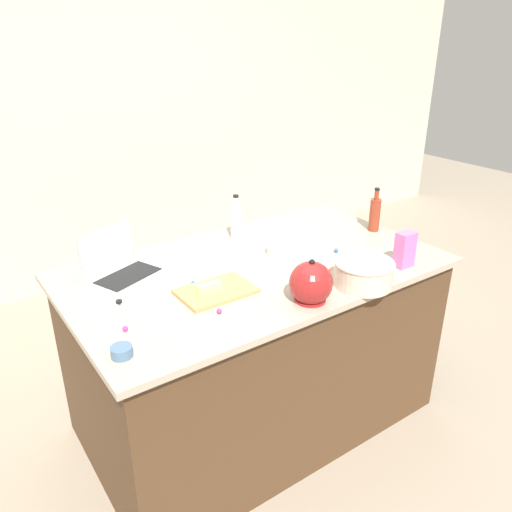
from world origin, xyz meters
The scene contains 18 objects.
ground_plane centered at (0.00, 0.00, 0.00)m, with size 12.00×12.00×0.00m, color gray.
wall_back centered at (0.00, 2.16, 1.30)m, with size 8.00×0.10×2.60m, color beige.
island_counter centered at (0.00, 0.00, 0.45)m, with size 1.76×1.03×0.90m.
laptop centered at (-0.57, 0.25, 0.95)m, with size 0.37×0.33×0.22m.
mixing_bowl_large centered at (0.27, -0.43, 0.96)m, with size 0.26×0.26×0.11m.
bottle_vinegar centered at (0.11, 0.34, 1.00)m, with size 0.06×0.06×0.24m.
bottle_soy centered at (0.80, 0.01, 1.00)m, with size 0.06×0.06×0.24m.
kettle centered at (-0.01, -0.40, 0.98)m, with size 0.21×0.18×0.20m.
cutting_board centered at (-0.30, -0.13, 0.91)m, with size 0.31×0.21×0.02m, color tan.
butter_stick_left centered at (-0.33, -0.13, 0.94)m, with size 0.11×0.04×0.04m, color #F4E58C.
ramekin_small centered at (0.16, 0.06, 0.92)m, with size 0.09×0.09×0.05m, color beige.
ramekin_medium centered at (-0.79, -0.33, 0.92)m, with size 0.08×0.08×0.04m, color slate.
kitchen_timer centered at (-0.70, -0.09, 0.94)m, with size 0.07×0.07×0.08m.
candy_bag centered at (0.57, -0.40, 0.99)m, with size 0.09×0.06×0.17m, color pink.
candy_0 centered at (-0.72, -0.19, 0.91)m, with size 0.02×0.02×0.02m, color #CC3399.
candy_1 centered at (-0.34, 0.00, 0.91)m, with size 0.02×0.02×0.02m, color blue.
candy_2 centered at (0.42, -0.10, 0.91)m, with size 0.02×0.02×0.02m, color blue.
candy_3 centered at (-0.37, -0.28, 0.91)m, with size 0.02×0.02×0.02m, color #CC3399.
Camera 1 is at (-1.24, -1.77, 1.92)m, focal length 35.44 mm.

